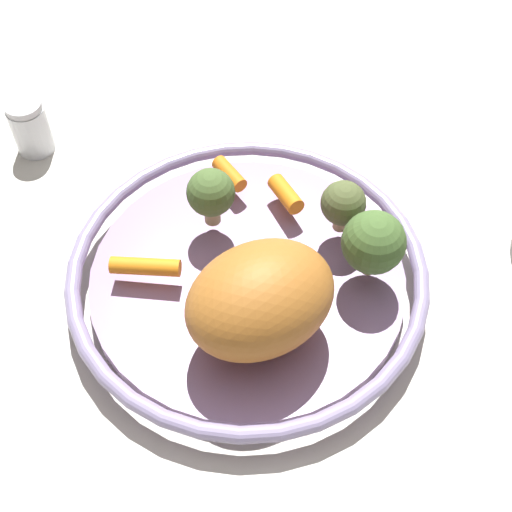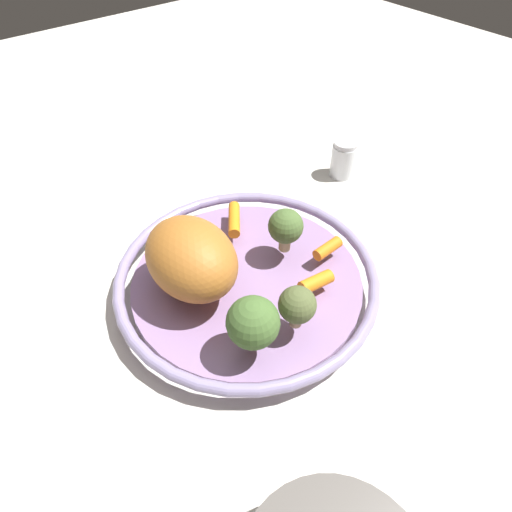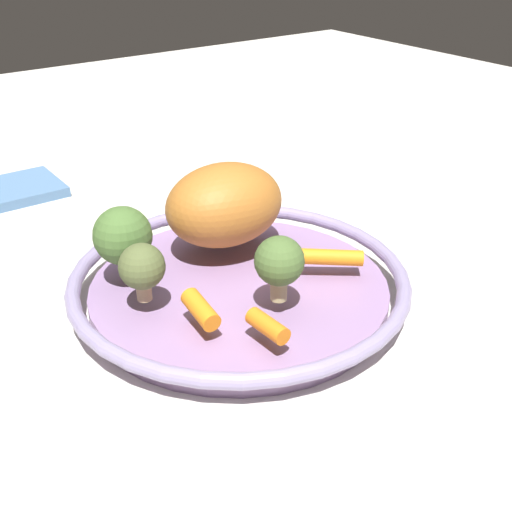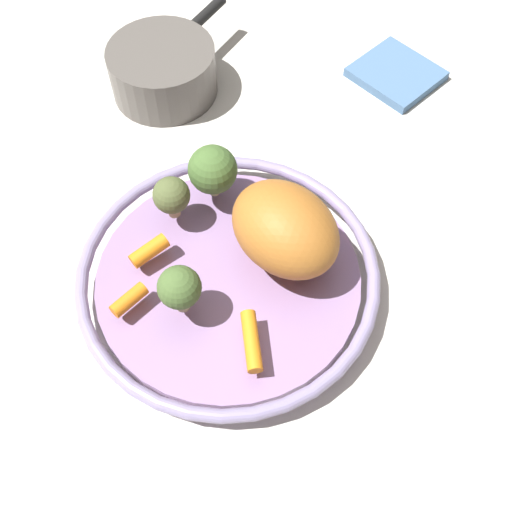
{
  "view_description": "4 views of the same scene",
  "coord_description": "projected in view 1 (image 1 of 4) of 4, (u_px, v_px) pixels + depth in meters",
  "views": [
    {
      "loc": [
        0.2,
        0.33,
        0.56
      ],
      "look_at": [
        0.0,
        0.02,
        0.07
      ],
      "focal_mm": 47.89,
      "sensor_mm": 36.0,
      "label": 1
    },
    {
      "loc": [
        -0.32,
        0.24,
        0.46
      ],
      "look_at": [
        -0.01,
        -0.0,
        0.07
      ],
      "focal_mm": 31.01,
      "sensor_mm": 36.0,
      "label": 2
    },
    {
      "loc": [
        -0.33,
        -0.49,
        0.37
      ],
      "look_at": [
        0.02,
        -0.01,
        0.05
      ],
      "focal_mm": 46.55,
      "sensor_mm": 36.0,
      "label": 3
    },
    {
      "loc": [
        0.29,
        -0.23,
        0.64
      ],
      "look_at": [
        0.02,
        0.03,
        0.06
      ],
      "focal_mm": 43.58,
      "sensor_mm": 36.0,
      "label": 4
    }
  ],
  "objects": [
    {
      "name": "ground_plane",
      "position": [
        248.0,
        287.0,
        0.68
      ],
      "size": [
        2.37,
        2.37,
        0.0
      ],
      "primitive_type": "plane",
      "color": "beige"
    },
    {
      "name": "serving_bowl",
      "position": [
        248.0,
        276.0,
        0.67
      ],
      "size": [
        0.35,
        0.35,
        0.04
      ],
      "color": "#8E709E",
      "rests_on": "ground_plane"
    },
    {
      "name": "roast_chicken_piece",
      "position": [
        260.0,
        299.0,
        0.58
      ],
      "size": [
        0.14,
        0.11,
        0.09
      ],
      "primitive_type": "ellipsoid",
      "rotation": [
        0.0,
        0.0,
        6.25
      ],
      "color": "#AE6727",
      "rests_on": "serving_bowl"
    },
    {
      "name": "baby_carrot_left",
      "position": [
        145.0,
        266.0,
        0.64
      ],
      "size": [
        0.06,
        0.05,
        0.02
      ],
      "primitive_type": "cylinder",
      "rotation": [
        1.61,
        0.0,
        0.93
      ],
      "color": "orange",
      "rests_on": "serving_bowl"
    },
    {
      "name": "baby_carrot_near_rim",
      "position": [
        286.0,
        194.0,
        0.7
      ],
      "size": [
        0.02,
        0.05,
        0.02
      ],
      "primitive_type": "cylinder",
      "rotation": [
        1.48,
        0.0,
        3.05
      ],
      "color": "orange",
      "rests_on": "serving_bowl"
    },
    {
      "name": "baby_carrot_center",
      "position": [
        229.0,
        174.0,
        0.71
      ],
      "size": [
        0.02,
        0.04,
        0.02
      ],
      "primitive_type": "cylinder",
      "rotation": [
        1.57,
        0.0,
        0.04
      ],
      "color": "orange",
      "rests_on": "serving_bowl"
    },
    {
      "name": "broccoli_floret_small",
      "position": [
        343.0,
        204.0,
        0.65
      ],
      "size": [
        0.04,
        0.04,
        0.06
      ],
      "color": "tan",
      "rests_on": "serving_bowl"
    },
    {
      "name": "broccoli_floret_mid",
      "position": [
        208.0,
        195.0,
        0.65
      ],
      "size": [
        0.05,
        0.05,
        0.06
      ],
      "color": "tan",
      "rests_on": "serving_bowl"
    },
    {
      "name": "broccoli_floret_edge",
      "position": [
        374.0,
        243.0,
        0.62
      ],
      "size": [
        0.06,
        0.06,
        0.07
      ],
      "color": "tan",
      "rests_on": "serving_bowl"
    },
    {
      "name": "salt_shaker",
      "position": [
        30.0,
        127.0,
        0.78
      ],
      "size": [
        0.04,
        0.04,
        0.07
      ],
      "color": "silver",
      "rests_on": "ground_plane"
    }
  ]
}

